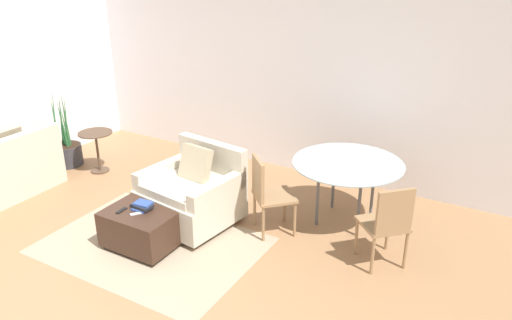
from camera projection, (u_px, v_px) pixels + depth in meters
name	position (u px, v px, depth m)	size (l,w,h in m)	color
ground_plane	(118.00, 300.00, 4.56)	(20.00, 20.00, 0.00)	#936B47
wall_back	(290.00, 75.00, 6.81)	(12.00, 0.06, 2.75)	white
wall_left	(4.00, 76.00, 6.75)	(0.06, 12.00, 2.75)	white
area_rug	(152.00, 245.00, 5.40)	(2.28, 1.62, 0.01)	gray
armchair	(193.00, 194.00, 5.75)	(1.09, 1.04, 0.91)	beige
ottoman	(144.00, 226.00, 5.33)	(0.75, 0.63, 0.42)	#382319
book_stack	(142.00, 206.00, 5.25)	(0.23, 0.17, 0.08)	#2D478C
tv_remote_primary	(121.00, 210.00, 5.23)	(0.05, 0.14, 0.01)	black
tv_remote_secondary	(137.00, 213.00, 5.17)	(0.12, 0.14, 0.01)	#B7B7BC
potted_plant	(66.00, 150.00, 7.34)	(0.43, 0.43, 1.14)	#333338
side_table	(97.00, 144.00, 7.04)	(0.47, 0.47, 0.59)	#4C3828
dining_table	(348.00, 168.00, 5.63)	(1.26, 1.26, 0.75)	#99A8AD
dining_chair_near_left	(267.00, 191.00, 5.46)	(0.59, 0.59, 0.90)	#93704C
dining_chair_near_right	(388.00, 221.00, 4.85)	(0.59, 0.59, 0.90)	#93704C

